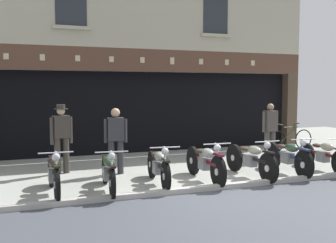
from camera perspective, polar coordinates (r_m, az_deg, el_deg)
The scene contains 14 objects.
ground at distance 7.64m, azimuth 10.97°, elevation -11.42°, with size 23.96×22.00×0.18m.
shop_facade at distance 14.75m, azimuth -5.96°, elevation 3.03°, with size 12.26×4.42×5.93m.
motorcycle_far_left at distance 8.28m, azimuth -15.75°, elevation -6.91°, with size 0.62×2.01×0.93m.
motorcycle_left at distance 8.32m, azimuth -8.37°, elevation -6.85°, with size 0.62×1.95×0.91m.
motorcycle_center_left at distance 8.78m, azimuth -1.35°, elevation -6.17°, with size 0.62×1.96×0.90m.
motorcycle_center at distance 9.14m, azimuth 5.23°, elevation -5.64°, with size 0.62×2.08×0.93m.
motorcycle_center_right at distance 9.68m, azimuth 11.54°, elevation -5.14°, with size 0.62×2.12×0.94m.
motorcycle_right at distance 10.28m, azimuth 16.50°, elevation -4.68°, with size 0.62×1.99×0.93m.
motorcycle_far_right at distance 10.96m, azimuth 20.99°, elevation -4.33°, with size 0.62×1.93×0.89m.
salesman_left at distance 10.17m, azimuth -14.74°, elevation -1.91°, with size 0.55×0.33×1.68m.
shopkeeper_center at distance 9.86m, azimuth -7.36°, elevation -2.26°, with size 0.56×0.27×1.60m.
salesman_right at distance 11.96m, azimuth 14.13°, elevation -1.05°, with size 0.56×0.27×1.64m.
advert_board_near at distance 14.48m, azimuth 8.26°, elevation 3.50°, with size 0.75×0.03×1.04m.
leaning_bicycle at distance 14.39m, azimuth 16.87°, elevation -2.33°, with size 1.75×0.50×0.93m.
Camera 1 is at (-3.98, -7.16, 2.07)m, focal length 43.40 mm.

